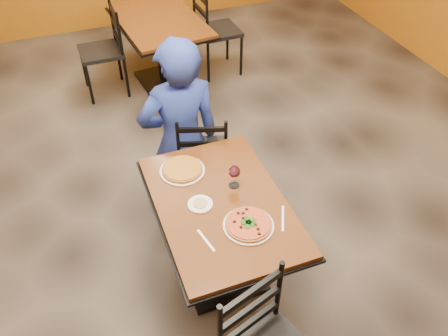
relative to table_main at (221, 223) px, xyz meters
name	(u,v)px	position (x,y,z in m)	size (l,w,h in m)	color
floor	(200,225)	(0.00, 0.50, -0.56)	(7.00, 8.00, 0.01)	black
table_main	(221,223)	(0.00, 0.00, 0.00)	(0.83, 1.23, 0.75)	#622C0F
table_second	(161,36)	(0.33, 2.80, 0.00)	(0.98, 1.35, 0.75)	#622C0F
chair_main_far	(203,153)	(0.16, 0.86, -0.12)	(0.40, 0.40, 0.88)	black
chair_second_left	(101,52)	(-0.34, 2.80, -0.07)	(0.44, 0.44, 0.98)	black
chair_second_right	(218,31)	(1.00, 2.80, -0.05)	(0.46, 0.46, 1.01)	black
diner	(179,120)	(0.02, 1.01, 0.15)	(0.68, 0.45, 1.42)	navy
plate_main	(248,226)	(0.09, -0.24, 0.20)	(0.31, 0.31, 0.01)	white
pizza_main	(249,224)	(0.09, -0.24, 0.21)	(0.28, 0.28, 0.02)	#970F0B
plate_far	(182,171)	(-0.14, 0.38, 0.20)	(0.31, 0.31, 0.01)	white
pizza_far	(182,169)	(-0.14, 0.38, 0.21)	(0.28, 0.28, 0.02)	gold
side_plate	(200,204)	(-0.13, 0.03, 0.20)	(0.16, 0.16, 0.01)	white
dip	(200,203)	(-0.13, 0.03, 0.21)	(0.09, 0.09, 0.01)	tan
wine_glass	(234,176)	(0.14, 0.12, 0.28)	(0.08, 0.08, 0.18)	white
fork	(206,240)	(-0.19, -0.26, 0.20)	(0.01, 0.19, 0.00)	silver
knife	(283,218)	(0.31, -0.26, 0.20)	(0.01, 0.21, 0.00)	silver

